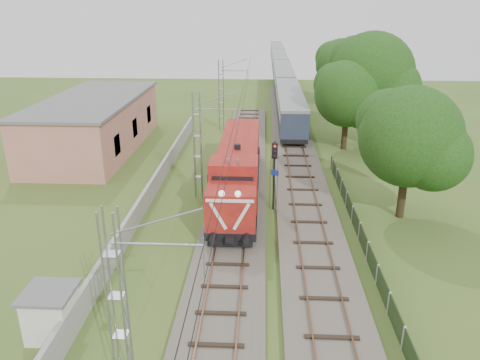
# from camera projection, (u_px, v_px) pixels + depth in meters

# --- Properties ---
(ground) EXTENTS (140.00, 140.00, 0.00)m
(ground) POSITION_uv_depth(u_px,v_px,m) (226.00, 285.00, 24.75)
(ground) COLOR #3D5821
(ground) RESTS_ON ground
(track_main) EXTENTS (4.20, 70.00, 0.45)m
(track_main) POSITION_uv_depth(u_px,v_px,m) (234.00, 223.00, 31.21)
(track_main) COLOR #6B6054
(track_main) RESTS_ON ground
(track_side) EXTENTS (4.20, 80.00, 0.45)m
(track_side) POSITION_uv_depth(u_px,v_px,m) (297.00, 162.00, 43.10)
(track_side) COLOR #6B6054
(track_side) RESTS_ON ground
(catenary) EXTENTS (3.31, 70.00, 8.00)m
(catenary) POSITION_uv_depth(u_px,v_px,m) (198.00, 146.00, 34.63)
(catenary) COLOR gray
(catenary) RESTS_ON ground
(boundary_wall) EXTENTS (0.25, 40.00, 1.50)m
(boundary_wall) POSITION_uv_depth(u_px,v_px,m) (154.00, 186.00, 35.98)
(boundary_wall) COLOR #9E9E99
(boundary_wall) RESTS_ON ground
(station_building) EXTENTS (8.40, 20.40, 5.22)m
(station_building) POSITION_uv_depth(u_px,v_px,m) (95.00, 123.00, 46.89)
(station_building) COLOR tan
(station_building) RESTS_ON ground
(fence) EXTENTS (0.12, 32.00, 1.20)m
(fence) POSITION_uv_depth(u_px,v_px,m) (368.00, 251.00, 26.96)
(fence) COLOR black
(fence) RESTS_ON ground
(locomotive) EXTENTS (3.10, 17.71, 4.50)m
(locomotive) POSITION_uv_depth(u_px,v_px,m) (238.00, 168.00, 35.18)
(locomotive) COLOR black
(locomotive) RESTS_ON ground
(coach_rake) EXTENTS (2.92, 86.98, 3.37)m
(coach_rake) POSITION_uv_depth(u_px,v_px,m) (281.00, 68.00, 86.83)
(coach_rake) COLOR black
(coach_rake) RESTS_ON ground
(signal_post) EXTENTS (0.53, 0.44, 5.07)m
(signal_post) POSITION_uv_depth(u_px,v_px,m) (274.00, 164.00, 32.50)
(signal_post) COLOR black
(signal_post) RESTS_ON ground
(relay_hut) EXTENTS (2.21, 2.21, 2.28)m
(relay_hut) POSITION_uv_depth(u_px,v_px,m) (52.00, 313.00, 20.72)
(relay_hut) COLOR silver
(relay_hut) RESTS_ON ground
(tree_a) EXTENTS (7.04, 6.71, 9.13)m
(tree_a) POSITION_uv_depth(u_px,v_px,m) (411.00, 138.00, 30.59)
(tree_a) COLOR #362A16
(tree_a) RESTS_ON ground
(tree_b) EXTENTS (8.82, 8.40, 11.43)m
(tree_b) POSITION_uv_depth(u_px,v_px,m) (373.00, 75.00, 46.84)
(tree_b) COLOR #362A16
(tree_b) RESTS_ON ground
(tree_c) EXTENTS (6.88, 6.56, 8.92)m
(tree_c) POSITION_uv_depth(u_px,v_px,m) (349.00, 94.00, 45.55)
(tree_c) COLOR #362A16
(tree_c) RESTS_ON ground
(tree_d) EXTENTS (7.29, 6.94, 9.45)m
(tree_d) POSITION_uv_depth(u_px,v_px,m) (342.00, 65.00, 63.90)
(tree_d) COLOR #362A16
(tree_d) RESTS_ON ground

